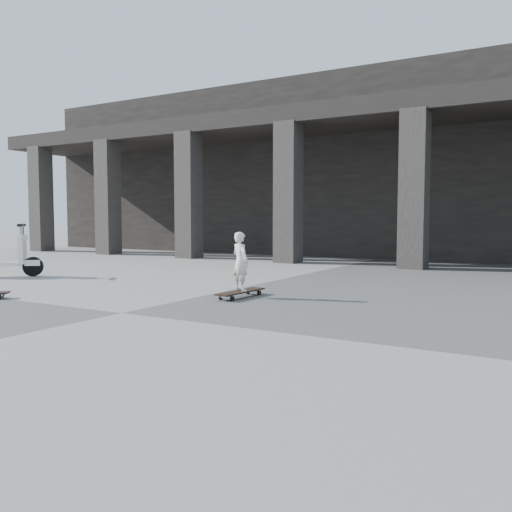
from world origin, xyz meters
The scene contains 4 objects.
ground centered at (0.00, 0.00, 0.00)m, with size 90.00×90.00×0.00m, color #4E4E4C.
colonnade centered at (0.00, 13.77, 3.03)m, with size 28.00×8.82×6.00m.
longboard centered at (0.64, 2.05, 0.09)m, with size 0.32×1.10×0.11m.
child centered at (0.64, 2.05, 0.59)m, with size 0.35×0.23×0.97m, color silver.
Camera 1 is at (5.31, -5.39, 1.32)m, focal length 38.00 mm.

